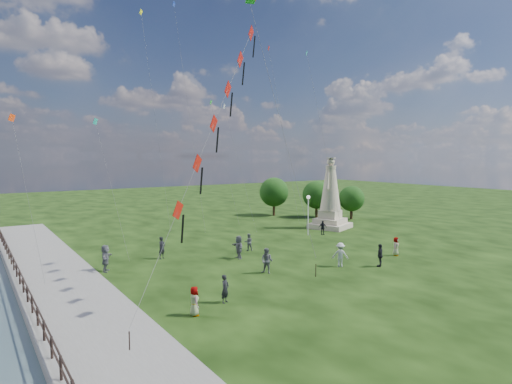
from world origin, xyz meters
TOP-DOWN VIEW (x-y plane):
  - ground at (36.75, 10.00)m, footprint 106.50×160.00m
  - waterfront at (-15.24, 8.99)m, footprint 200.00×200.00m
  - statue at (15.21, 16.85)m, footprint 5.09×5.09m
  - lamppost at (10.29, 15.00)m, footprint 0.38×0.38m
  - tree_row at (18.90, 25.24)m, footprint 9.88×12.13m
  - person_0 at (-7.16, 2.01)m, footprint 0.69×0.61m
  - person_1 at (-1.76, 5.54)m, footprint 0.91×1.02m
  - person_2 at (3.83, 4.00)m, footprint 1.23×1.24m
  - person_3 at (6.27, 2.35)m, footprint 1.12×0.93m
  - person_4 at (10.18, 3.97)m, footprint 0.87×0.72m
  - person_5 at (-10.91, 12.39)m, footprint 1.49×1.94m
  - person_6 at (-6.16, 13.75)m, footprint 0.76×0.66m
  - person_7 at (1.18, 12.36)m, footprint 0.84×0.70m
  - person_9 at (11.66, 14.28)m, footprint 0.98×0.73m
  - person_10 at (-9.44, 1.22)m, footprint 0.55×0.80m
  - person_11 at (-1.06, 10.38)m, footprint 0.99×1.81m
  - red_kite_train at (-5.93, 4.61)m, footprint 12.54×9.35m
  - small_kites at (2.43, 23.21)m, footprint 31.54×19.13m

SIDE VIEW (x-z plane):
  - ground at x=36.75m, z-range -0.60..0.00m
  - waterfront at x=-15.24m, z-range -0.82..0.69m
  - person_7 at x=1.18m, z-range 0.00..1.48m
  - person_9 at x=11.66m, z-range 0.00..1.50m
  - person_10 at x=-9.44m, z-range 0.00..1.52m
  - person_4 at x=10.18m, z-range 0.00..1.53m
  - person_0 at x=-7.16m, z-range 0.00..1.59m
  - person_3 at x=6.27m, z-range 0.00..1.71m
  - person_6 at x=-6.16m, z-range 0.00..1.77m
  - person_1 at x=-1.76m, z-range 0.00..1.79m
  - person_2 at x=3.83m, z-range 0.00..1.79m
  - person_11 at x=-1.06m, z-range 0.00..1.85m
  - person_5 at x=-10.91m, z-range 0.00..1.92m
  - lamppost at x=10.29m, z-range 0.92..5.06m
  - statue at x=15.21m, z-range -0.98..7.02m
  - tree_row at x=18.90m, z-range 0.41..5.65m
  - red_kite_train at x=-5.93m, z-range 2.09..19.56m
  - small_kites at x=2.43m, z-range 1.77..26.74m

